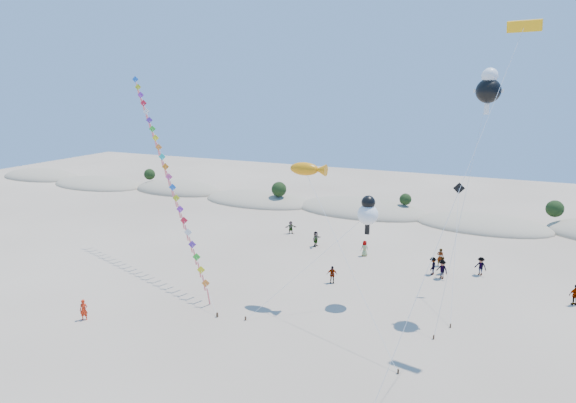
% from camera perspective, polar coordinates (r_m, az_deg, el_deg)
% --- Properties ---
extents(ground, '(160.00, 160.00, 0.00)m').
position_cam_1_polar(ground, '(30.79, -15.85, -20.87)').
color(ground, gray).
rests_on(ground, ground).
extents(dune_ridge, '(145.30, 11.49, 5.57)m').
position_cam_1_polar(dune_ridge, '(68.37, 9.53, -1.14)').
color(dune_ridge, gray).
rests_on(dune_ridge, ground).
extents(kite_train, '(18.21, 13.28, 18.57)m').
position_cam_1_polar(kite_train, '(46.02, -14.26, 3.79)').
color(kite_train, '#3F2D1E').
rests_on(kite_train, ground).
extents(fish_kite, '(10.56, 8.16, 11.42)m').
position_cam_1_polar(fish_kite, '(37.30, 2.43, 3.81)').
color(fish_kite, '#3F2D1E').
rests_on(fish_kite, ground).
extents(cartoon_kite_low, '(8.19, 7.67, 8.90)m').
position_cam_1_polar(cartoon_kite_low, '(38.10, 9.44, -1.24)').
color(cartoon_kite_low, '#3F2D1E').
rests_on(cartoon_kite_low, ground).
extents(cartoon_kite_high, '(2.90, 6.96, 18.43)m').
position_cam_1_polar(cartoon_kite_high, '(37.88, 22.68, 12.30)').
color(cartoon_kite_high, '#3F2D1E').
rests_on(cartoon_kite_high, ground).
extents(parafoil_kite, '(6.75, 12.86, 21.02)m').
position_cam_1_polar(parafoil_kite, '(33.49, 25.82, 17.18)').
color(parafoil_kite, '#3F2D1E').
rests_on(parafoil_kite, ground).
extents(dark_kite, '(1.20, 7.22, 9.48)m').
position_cam_1_polar(dark_kite, '(40.63, 19.39, -2.30)').
color(dark_kite, '#3F2D1E').
rests_on(dark_kite, ground).
extents(flyer_foreground, '(0.70, 0.61, 1.61)m').
position_cam_1_polar(flyer_foreground, '(40.02, -23.05, -11.73)').
color(flyer_foreground, red).
rests_on(flyer_foreground, ground).
extents(beachgoers, '(29.89, 13.07, 1.80)m').
position_cam_1_polar(beachgoers, '(48.60, 13.37, -6.48)').
color(beachgoers, slate).
rests_on(beachgoers, ground).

